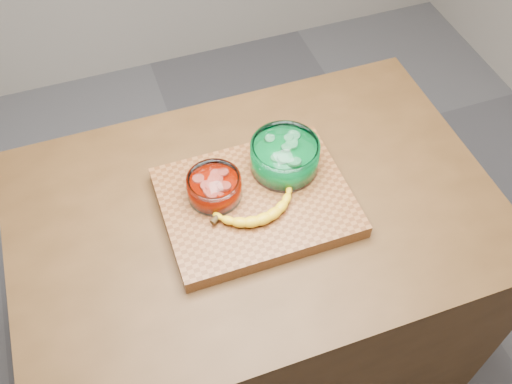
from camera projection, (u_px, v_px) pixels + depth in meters
name	position (u px, v px, depth m)	size (l,w,h in m)	color
ground	(256.00, 351.00, 2.11)	(3.50, 3.50, 0.00)	#5D5D62
counter	(256.00, 294.00, 1.76)	(1.20, 0.80, 0.90)	#4A2F16
cutting_board	(256.00, 202.00, 1.39)	(0.45, 0.35, 0.04)	brown
bowl_red	(214.00, 187.00, 1.35)	(0.13, 0.13, 0.06)	white
bowl_green	(285.00, 157.00, 1.40)	(0.17, 0.17, 0.08)	white
banana	(257.00, 210.00, 1.33)	(0.24, 0.11, 0.03)	yellow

